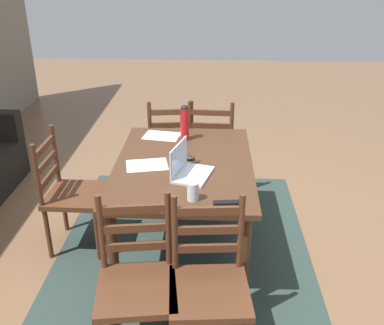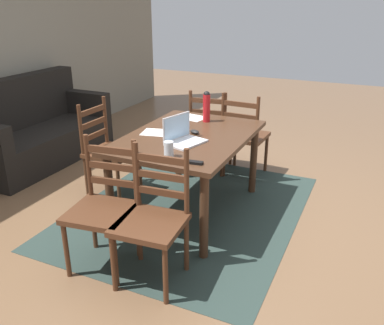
% 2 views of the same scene
% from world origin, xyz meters
% --- Properties ---
extents(ground_plane, '(14.00, 14.00, 0.00)m').
position_xyz_m(ground_plane, '(0.00, 0.00, 0.00)').
color(ground_plane, brown).
extents(area_rug, '(2.43, 1.97, 0.01)m').
position_xyz_m(area_rug, '(0.00, 0.00, 0.00)').
color(area_rug, '#283833').
rests_on(area_rug, ground).
extents(dining_table, '(1.42, 1.01, 0.75)m').
position_xyz_m(dining_table, '(0.00, 0.00, 0.65)').
color(dining_table, '#422819').
rests_on(dining_table, ground).
extents(chair_far_head, '(0.45, 0.45, 0.95)m').
position_xyz_m(chair_far_head, '(0.00, 0.87, 0.46)').
color(chair_far_head, '#4C2B19').
rests_on(chair_far_head, ground).
extents(chair_right_near, '(0.46, 0.46, 0.95)m').
position_xyz_m(chair_right_near, '(1.00, -0.20, 0.46)').
color(chair_right_near, '#4C2B19').
rests_on(chair_right_near, ground).
extents(chair_right_far, '(0.50, 0.50, 0.95)m').
position_xyz_m(chair_right_far, '(1.00, 0.20, 0.46)').
color(chair_right_far, '#4C2B19').
rests_on(chair_right_far, ground).
extents(chair_left_near, '(0.47, 0.47, 0.95)m').
position_xyz_m(chair_left_near, '(-1.00, -0.20, 0.46)').
color(chair_left_near, '#4C2B19').
rests_on(chair_left_near, ground).
extents(chair_left_far, '(0.49, 0.49, 0.95)m').
position_xyz_m(chair_left_far, '(-1.00, 0.21, 0.46)').
color(chair_left_far, '#4C2B19').
rests_on(chair_left_far, ground).
extents(laptop, '(0.37, 0.30, 0.23)m').
position_xyz_m(laptop, '(-0.20, -0.03, 0.80)').
color(laptop, silver).
rests_on(laptop, dining_table).
extents(water_bottle, '(0.07, 0.07, 0.30)m').
position_xyz_m(water_bottle, '(0.45, 0.02, 0.90)').
color(water_bottle, red).
rests_on(water_bottle, dining_table).
extents(drinking_glass, '(0.07, 0.07, 0.12)m').
position_xyz_m(drinking_glass, '(-0.54, -0.09, 0.81)').
color(drinking_glass, silver).
rests_on(drinking_glass, dining_table).
extents(computer_mouse, '(0.10, 0.12, 0.03)m').
position_xyz_m(computer_mouse, '(0.06, -0.03, 0.76)').
color(computer_mouse, black).
rests_on(computer_mouse, dining_table).
extents(tv_remote, '(0.06, 0.17, 0.02)m').
position_xyz_m(tv_remote, '(-0.59, -0.30, 0.76)').
color(tv_remote, black).
rests_on(tv_remote, dining_table).
extents(paper_stack_left, '(0.27, 0.33, 0.00)m').
position_xyz_m(paper_stack_left, '(-0.06, 0.27, 0.75)').
color(paper_stack_left, white).
rests_on(paper_stack_left, dining_table).
extents(paper_stack_right, '(0.26, 0.33, 0.00)m').
position_xyz_m(paper_stack_right, '(0.52, 0.22, 0.75)').
color(paper_stack_right, white).
rests_on(paper_stack_right, dining_table).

